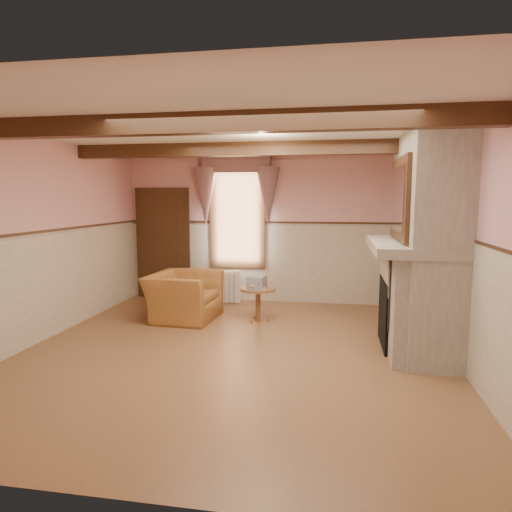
% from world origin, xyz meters
% --- Properties ---
extents(floor, '(5.50, 6.00, 0.01)m').
position_xyz_m(floor, '(0.00, 0.00, 0.00)').
color(floor, brown).
rests_on(floor, ground).
extents(ceiling, '(5.50, 6.00, 0.01)m').
position_xyz_m(ceiling, '(0.00, 0.00, 2.80)').
color(ceiling, silver).
rests_on(ceiling, wall_back).
extents(wall_back, '(5.50, 0.02, 2.80)m').
position_xyz_m(wall_back, '(0.00, 3.00, 1.40)').
color(wall_back, pink).
rests_on(wall_back, floor).
extents(wall_front, '(5.50, 0.02, 2.80)m').
position_xyz_m(wall_front, '(0.00, -3.00, 1.40)').
color(wall_front, pink).
rests_on(wall_front, floor).
extents(wall_left, '(0.02, 6.00, 2.80)m').
position_xyz_m(wall_left, '(-2.75, 0.00, 1.40)').
color(wall_left, pink).
rests_on(wall_left, floor).
extents(wall_right, '(0.02, 6.00, 2.80)m').
position_xyz_m(wall_right, '(2.75, 0.00, 1.40)').
color(wall_right, pink).
rests_on(wall_right, floor).
extents(wainscot, '(5.50, 6.00, 1.50)m').
position_xyz_m(wainscot, '(0.00, 0.00, 0.75)').
color(wainscot, beige).
rests_on(wainscot, floor).
extents(chair_rail, '(5.50, 6.00, 0.08)m').
position_xyz_m(chair_rail, '(0.00, 0.00, 1.50)').
color(chair_rail, black).
rests_on(chair_rail, wainscot).
extents(firebox, '(0.20, 0.95, 0.90)m').
position_xyz_m(firebox, '(2.00, 0.60, 0.45)').
color(firebox, black).
rests_on(firebox, floor).
extents(armchair, '(1.10, 1.23, 0.76)m').
position_xyz_m(armchair, '(-1.18, 1.44, 0.38)').
color(armchair, '#9E662D').
rests_on(armchair, floor).
extents(side_table, '(0.74, 0.74, 0.55)m').
position_xyz_m(side_table, '(0.05, 1.49, 0.28)').
color(side_table, brown).
rests_on(side_table, floor).
extents(book_stack, '(0.29, 0.35, 0.20)m').
position_xyz_m(book_stack, '(0.04, 1.45, 0.65)').
color(book_stack, '#B7AD8C').
rests_on(book_stack, side_table).
extents(radiator, '(0.72, 0.41, 0.60)m').
position_xyz_m(radiator, '(-0.86, 2.70, 0.30)').
color(radiator, silver).
rests_on(radiator, floor).
extents(bowl, '(0.39, 0.39, 0.09)m').
position_xyz_m(bowl, '(2.24, 0.67, 1.47)').
color(bowl, brown).
rests_on(bowl, mantel).
extents(mantel_clock, '(0.14, 0.24, 0.20)m').
position_xyz_m(mantel_clock, '(2.24, 1.40, 1.52)').
color(mantel_clock, black).
rests_on(mantel_clock, mantel).
extents(oil_lamp, '(0.11, 0.11, 0.28)m').
position_xyz_m(oil_lamp, '(2.24, 0.81, 1.56)').
color(oil_lamp, gold).
rests_on(oil_lamp, mantel).
extents(candle_red, '(0.06, 0.06, 0.16)m').
position_xyz_m(candle_red, '(2.24, -0.21, 1.50)').
color(candle_red, '#A21D13').
rests_on(candle_red, mantel).
extents(jar_yellow, '(0.06, 0.06, 0.12)m').
position_xyz_m(jar_yellow, '(2.24, 0.39, 1.48)').
color(jar_yellow, gold).
rests_on(jar_yellow, mantel).
extents(fireplace, '(0.85, 2.00, 2.80)m').
position_xyz_m(fireplace, '(2.42, 0.60, 1.40)').
color(fireplace, gray).
rests_on(fireplace, floor).
extents(mantel, '(1.05, 2.05, 0.12)m').
position_xyz_m(mantel, '(2.24, 0.60, 1.36)').
color(mantel, gray).
rests_on(mantel, fireplace).
extents(overmantel_mirror, '(0.06, 1.44, 1.04)m').
position_xyz_m(overmantel_mirror, '(2.06, 0.60, 1.97)').
color(overmantel_mirror, silver).
rests_on(overmantel_mirror, fireplace).
extents(door, '(1.10, 0.10, 2.10)m').
position_xyz_m(door, '(-2.10, 2.94, 1.05)').
color(door, black).
rests_on(door, floor).
extents(window, '(1.06, 0.08, 2.02)m').
position_xyz_m(window, '(-0.60, 2.97, 1.65)').
color(window, white).
rests_on(window, wall_back).
extents(window_drapes, '(1.30, 0.14, 1.40)m').
position_xyz_m(window_drapes, '(-0.60, 2.88, 2.25)').
color(window_drapes, gray).
rests_on(window_drapes, wall_back).
extents(ceiling_beam_front, '(5.50, 0.18, 0.20)m').
position_xyz_m(ceiling_beam_front, '(0.00, -1.20, 2.70)').
color(ceiling_beam_front, black).
rests_on(ceiling_beam_front, ceiling).
extents(ceiling_beam_back, '(5.50, 0.18, 0.20)m').
position_xyz_m(ceiling_beam_back, '(0.00, 1.20, 2.70)').
color(ceiling_beam_back, black).
rests_on(ceiling_beam_back, ceiling).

